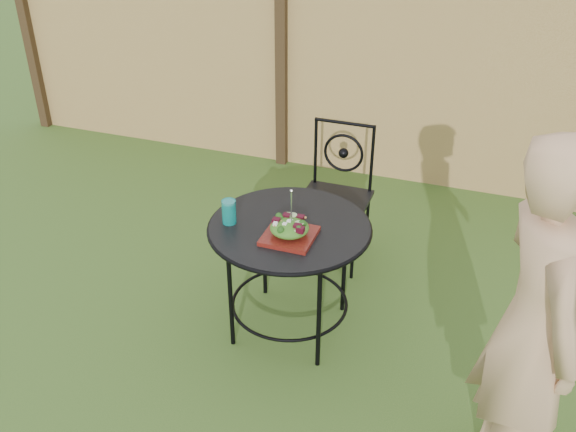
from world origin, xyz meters
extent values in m
plane|color=#284A17|center=(0.00, 0.00, 0.00)|extent=(60.00, 60.00, 0.00)
cube|color=tan|center=(0.00, 2.20, 0.90)|extent=(8.00, 0.05, 1.80)
cube|color=black|center=(-3.90, 2.15, 0.95)|extent=(0.09, 0.09, 1.90)
cube|color=black|center=(-1.30, 2.15, 0.95)|extent=(0.09, 0.09, 1.90)
cylinder|color=black|center=(-0.47, 0.02, 0.71)|extent=(0.90, 0.90, 0.02)
torus|color=black|center=(-0.47, 0.02, 0.71)|extent=(0.92, 0.92, 0.02)
torus|color=black|center=(-0.47, 0.02, 0.18)|extent=(0.70, 0.70, 0.02)
cylinder|color=black|center=(-0.21, 0.28, 0.35)|extent=(0.03, 0.03, 0.71)
cylinder|color=black|center=(-0.73, 0.28, 0.35)|extent=(0.03, 0.03, 0.71)
cylinder|color=black|center=(-0.73, -0.25, 0.35)|extent=(0.03, 0.03, 0.71)
cylinder|color=black|center=(-0.21, -0.25, 0.35)|extent=(0.03, 0.03, 0.71)
cube|color=black|center=(-0.44, 0.82, 0.45)|extent=(0.46, 0.46, 0.03)
cylinder|color=black|center=(-0.44, 1.03, 0.94)|extent=(0.42, 0.02, 0.02)
torus|color=black|center=(-0.44, 1.03, 0.72)|extent=(0.28, 0.02, 0.28)
cylinder|color=black|center=(-0.64, 0.62, 0.22)|extent=(0.02, 0.02, 0.44)
cylinder|color=black|center=(-0.24, 0.62, 0.22)|extent=(0.02, 0.02, 0.44)
cylinder|color=black|center=(-0.64, 1.02, 0.22)|extent=(0.02, 0.02, 0.44)
cylinder|color=black|center=(-0.24, 1.02, 0.22)|extent=(0.02, 0.02, 0.44)
cylinder|color=black|center=(-0.64, 1.03, 0.70)|extent=(0.02, 0.02, 0.50)
cylinder|color=black|center=(-0.24, 1.03, 0.70)|extent=(0.02, 0.02, 0.50)
imported|color=tan|center=(0.81, -0.60, 0.86)|extent=(0.60, 0.73, 1.72)
cube|color=#4E0B0E|center=(-0.43, -0.11, 0.74)|extent=(0.27, 0.27, 0.02)
ellipsoid|color=#235614|center=(-0.43, -0.11, 0.79)|extent=(0.21, 0.21, 0.08)
cylinder|color=silver|center=(-0.42, -0.11, 0.92)|extent=(0.01, 0.01, 0.18)
cylinder|color=#0A7D78|center=(-0.80, -0.07, 0.79)|extent=(0.08, 0.08, 0.14)
camera|label=1|loc=(0.55, -2.85, 2.59)|focal=40.00mm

